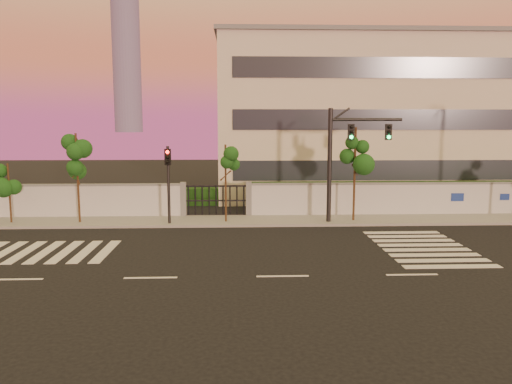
{
  "coord_description": "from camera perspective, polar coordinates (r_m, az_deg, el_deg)",
  "views": [
    {
      "loc": [
        -1.73,
        -18.31,
        5.83
      ],
      "look_at": [
        -0.78,
        6.0,
        2.41
      ],
      "focal_mm": 35.0,
      "sensor_mm": 36.0,
      "label": 1
    }
  ],
  "objects": [
    {
      "name": "ground",
      "position": [
        19.29,
        3.06,
        -9.61
      ],
      "size": [
        120.0,
        120.0,
        0.0
      ],
      "primitive_type": "plane",
      "color": "black",
      "rests_on": "ground"
    },
    {
      "name": "institutional_building",
      "position": [
        41.7,
        12.81,
        8.24
      ],
      "size": [
        24.4,
        12.4,
        12.25
      ],
      "color": "beige",
      "rests_on": "ground"
    },
    {
      "name": "street_tree_e",
      "position": [
        29.3,
        11.3,
        4.4
      ],
      "size": [
        1.56,
        1.24,
        5.54
      ],
      "color": "#382314",
      "rests_on": "ground"
    },
    {
      "name": "hedge_row",
      "position": [
        33.55,
        2.74,
        -0.61
      ],
      "size": [
        41.0,
        4.25,
        1.8
      ],
      "color": "#103611",
      "rests_on": "ground"
    },
    {
      "name": "street_tree_b",
      "position": [
        31.45,
        -26.39,
        1.26
      ],
      "size": [
        1.3,
        1.03,
        3.53
      ],
      "color": "#382314",
      "rests_on": "ground"
    },
    {
      "name": "street_tree_c",
      "position": [
        29.93,
        -19.76,
        3.7
      ],
      "size": [
        1.42,
        1.13,
        5.22
      ],
      "color": "#382314",
      "rests_on": "ground"
    },
    {
      "name": "sidewalk",
      "position": [
        29.43,
        1.18,
        -3.28
      ],
      "size": [
        60.0,
        3.0,
        0.15
      ],
      "primitive_type": "cube",
      "color": "gray",
      "rests_on": "ground"
    },
    {
      "name": "perimeter_wall",
      "position": [
        30.74,
        1.22,
        -0.92
      ],
      "size": [
        60.0,
        0.36,
        2.2
      ],
      "color": "silver",
      "rests_on": "ground"
    },
    {
      "name": "road_markings",
      "position": [
        22.82,
        -1.8,
        -6.78
      ],
      "size": [
        57.0,
        7.62,
        0.02
      ],
      "color": "silver",
      "rests_on": "ground"
    },
    {
      "name": "traffic_signal_main",
      "position": [
        28.76,
        10.08,
        4.58
      ],
      "size": [
        4.18,
        0.39,
        6.61
      ],
      "rotation": [
        0.0,
        0.0,
        -0.01
      ],
      "color": "black",
      "rests_on": "ground"
    },
    {
      "name": "traffic_signal_secondary",
      "position": [
        28.29,
        -9.99,
        1.85
      ],
      "size": [
        0.35,
        0.34,
        4.51
      ],
      "rotation": [
        0.0,
        0.0,
        0.1
      ],
      "color": "black",
      "rests_on": "ground"
    },
    {
      "name": "street_tree_d",
      "position": [
        28.46,
        -3.46,
        3.01
      ],
      "size": [
        1.37,
        1.09,
        4.57
      ],
      "color": "#382314",
      "rests_on": "ground"
    },
    {
      "name": "distant_skyscraper",
      "position": [
        310.07,
        -14.71,
        18.17
      ],
      "size": [
        16.0,
        16.0,
        118.0
      ],
      "color": "slate",
      "rests_on": "ground"
    }
  ]
}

